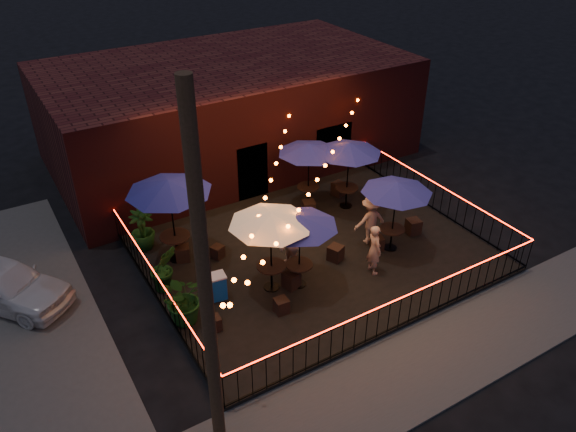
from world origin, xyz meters
The scene contains 35 objects.
ground centered at (0.00, 0.00, 0.00)m, with size 110.00×110.00×0.00m, color black.
patio centered at (0.00, 2.00, 0.07)m, with size 10.00×8.00×0.15m, color black.
sidewalk centered at (0.00, -3.25, 0.03)m, with size 18.00×2.50×0.05m, color #494743.
brick_building centered at (1.00, 9.99, 2.00)m, with size 14.00×8.00×4.00m.
utility_pole centered at (-5.40, -2.60, 4.00)m, with size 0.26×0.26×8.00m, color #332414.
fence_front centered at (0.00, -2.00, 0.66)m, with size 10.00×0.04×1.04m.
fence_left centered at (-5.00, 2.00, 0.66)m, with size 0.04×8.00×1.04m.
fence_right centered at (5.00, 2.00, 0.66)m, with size 0.04×8.00×1.04m.
festoon_lights centered at (-1.01, 1.70, 2.52)m, with size 10.02×8.72×1.32m.
cafe_table_0 centered at (-2.00, 1.15, 2.47)m, with size 2.81×2.81×2.54m.
cafe_table_1 centered at (-3.80, 3.86, 2.67)m, with size 2.86×2.86×2.76m.
cafe_table_2 centered at (-1.26, 0.87, 2.30)m, with size 2.31×2.31×2.35m.
cafe_table_3 centered at (1.41, 4.54, 2.33)m, with size 2.51×2.51×2.39m.
cafe_table_4 centered at (2.19, 0.93, 2.31)m, with size 2.57×2.57×2.37m.
cafe_table_5 centered at (2.51, 3.76, 2.38)m, with size 2.86×2.86×2.45m.
bistro_chair_0 centered at (-4.13, 0.44, 0.35)m, with size 0.33×0.33×0.40m, color black.
bistro_chair_1 centered at (-2.29, 0.12, 0.36)m, with size 0.36×0.36×0.42m, color black.
bistro_chair_2 centered at (-3.67, 3.72, 0.39)m, with size 0.41×0.41×0.49m, color black.
bistro_chair_3 centered at (-2.70, 3.30, 0.35)m, with size 0.34×0.34×0.40m, color black.
bistro_chair_4 centered at (-1.50, 0.90, 0.39)m, with size 0.41×0.41×0.49m, color black.
bistro_chair_5 centered at (0.34, 1.32, 0.39)m, with size 0.41×0.41×0.48m, color black.
bistro_chair_6 centered at (-0.64, 3.93, 0.38)m, with size 0.39×0.39×0.46m, color black.
bistro_chair_7 centered at (1.09, 4.00, 0.40)m, with size 0.42×0.42×0.49m, color black.
bistro_chair_8 centered at (1.79, 1.11, 0.37)m, with size 0.37×0.37×0.43m, color black.
bistro_chair_9 centered at (3.38, 1.22, 0.40)m, with size 0.42×0.42×0.50m, color black.
bistro_chair_10 centered at (2.76, 4.56, 0.40)m, with size 0.42×0.42×0.49m, color black.
bistro_chair_11 centered at (3.75, 3.85, 0.39)m, with size 0.40×0.40×0.47m, color black.
patron_a centered at (0.95, 0.27, 0.95)m, with size 0.58×0.38×1.60m, color tan.
patron_b centered at (-1.06, 1.68, 0.94)m, with size 0.77×0.60×1.59m, color tan.
patron_c centered at (1.82, 1.57, 0.97)m, with size 1.06×0.61×1.64m, color tan.
potted_shrub_a centered at (-4.60, 1.16, 0.87)m, with size 1.30×1.13×1.45m, color #10410D.
potted_shrub_b centered at (-4.60, 2.68, 0.88)m, with size 0.80×0.65×1.46m, color #113B11.
potted_shrub_c centered at (-4.47, 4.98, 0.83)m, with size 0.76×0.76×1.36m, color #1B4115.
cooler centered at (-3.56, 1.56, 0.54)m, with size 0.64×0.50×0.78m.
car_white centered at (-8.56, 4.56, 0.66)m, with size 1.56×3.89×1.33m, color silver.
Camera 1 is at (-8.09, -9.87, 10.42)m, focal length 35.00 mm.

